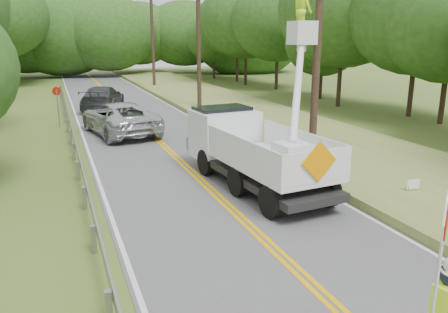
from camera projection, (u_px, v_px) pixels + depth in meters
name	position (u px, v px, depth m)	size (l,w,h in m)	color
ground	(336.00, 308.00, 8.51)	(140.00, 140.00, 0.00)	#4A5D25
road	(164.00, 146.00, 21.14)	(7.20, 96.00, 0.03)	#545456
guardrail	(73.00, 138.00, 20.43)	(0.18, 48.00, 0.77)	gray
utility_poles	(238.00, 32.00, 24.22)	(1.60, 43.30, 10.00)	black
tall_grass_verge	(295.00, 132.00, 23.55)	(7.00, 96.00, 0.30)	olive
treeline_right	(320.00, 20.00, 34.94)	(11.61, 54.03, 11.16)	#332319
treeline_horizon	(110.00, 33.00, 58.54)	(57.07, 14.95, 12.72)	#1C4D14
bucket_truck	(248.00, 137.00, 16.01)	(4.59, 7.11, 6.78)	black
suv_silver	(120.00, 118.00, 23.55)	(2.83, 6.14, 1.71)	silver
suv_darkgrey	(103.00, 98.00, 31.61)	(2.32, 5.70, 1.65)	#373B3E
stop_sign_permanent	(57.00, 101.00, 24.94)	(0.50, 0.06, 2.35)	gray
yard_sign	(413.00, 185.00, 14.12)	(0.45, 0.07, 0.65)	white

